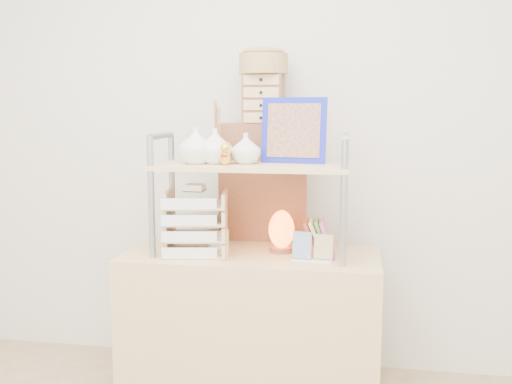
{
  "coord_description": "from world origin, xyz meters",
  "views": [
    {
      "loc": [
        0.46,
        -1.37,
        1.43
      ],
      "look_at": [
        0.02,
        1.2,
        1.04
      ],
      "focal_mm": 40.0,
      "sensor_mm": 36.0,
      "label": 1
    }
  ],
  "objects_px": {
    "letter_tray": "(196,226)",
    "salt_lamp": "(281,231)",
    "desk": "(251,329)",
    "cabinet": "(264,250)"
  },
  "relations": [
    {
      "from": "cabinet",
      "to": "salt_lamp",
      "type": "xyz_separation_m",
      "value": [
        0.13,
        -0.31,
        0.18
      ]
    },
    {
      "from": "desk",
      "to": "salt_lamp",
      "type": "bearing_deg",
      "value": 22.34
    },
    {
      "from": "letter_tray",
      "to": "cabinet",
      "type": "bearing_deg",
      "value": 58.73
    },
    {
      "from": "salt_lamp",
      "to": "letter_tray",
      "type": "bearing_deg",
      "value": -164.48
    },
    {
      "from": "cabinet",
      "to": "salt_lamp",
      "type": "bearing_deg",
      "value": -71.47
    },
    {
      "from": "letter_tray",
      "to": "salt_lamp",
      "type": "bearing_deg",
      "value": 15.52
    },
    {
      "from": "letter_tray",
      "to": "salt_lamp",
      "type": "height_order",
      "value": "letter_tray"
    },
    {
      "from": "desk",
      "to": "letter_tray",
      "type": "height_order",
      "value": "letter_tray"
    },
    {
      "from": "desk",
      "to": "cabinet",
      "type": "relative_size",
      "value": 0.89
    },
    {
      "from": "desk",
      "to": "letter_tray",
      "type": "relative_size",
      "value": 3.63
    }
  ]
}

